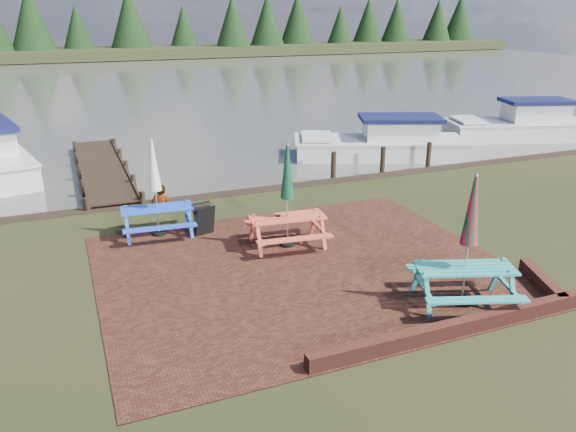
# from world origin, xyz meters

# --- Properties ---
(ground) EXTENTS (120.00, 120.00, 0.00)m
(ground) POSITION_xyz_m (0.00, 0.00, 0.00)
(ground) COLOR black
(ground) RESTS_ON ground
(paving) EXTENTS (9.00, 7.50, 0.02)m
(paving) POSITION_xyz_m (0.00, 1.00, 0.01)
(paving) COLOR #351811
(paving) RESTS_ON ground
(brick_wall) EXTENTS (6.21, 1.79, 0.30)m
(brick_wall) POSITION_xyz_m (2.15, -2.42, 0.15)
(brick_wall) COLOR #4C1E16
(brick_wall) RESTS_ON ground
(water) EXTENTS (120.00, 60.00, 0.02)m
(water) POSITION_xyz_m (0.00, 37.00, 0.00)
(water) COLOR #46443C
(water) RESTS_ON ground
(far_treeline) EXTENTS (120.00, 10.00, 8.10)m
(far_treeline) POSITION_xyz_m (0.00, 66.00, 3.28)
(far_treeline) COLOR black
(far_treeline) RESTS_ON ground
(picnic_table_teal) EXTENTS (2.38, 2.25, 2.68)m
(picnic_table_teal) POSITION_xyz_m (2.31, -1.68, 0.94)
(picnic_table_teal) COLOR teal
(picnic_table_teal) RESTS_ON ground
(picnic_table_red) EXTENTS (2.03, 1.85, 2.58)m
(picnic_table_red) POSITION_xyz_m (0.17, 2.36, 0.91)
(picnic_table_red) COLOR #DB5738
(picnic_table_red) RESTS_ON ground
(picnic_table_blue) EXTENTS (1.95, 1.76, 2.52)m
(picnic_table_blue) POSITION_xyz_m (-2.68, 4.30, 0.88)
(picnic_table_blue) COLOR blue
(picnic_table_blue) RESTS_ON ground
(chalkboard) EXTENTS (0.54, 0.58, 0.82)m
(chalkboard) POSITION_xyz_m (-1.55, 3.92, 0.42)
(chalkboard) COLOR black
(chalkboard) RESTS_ON ground
(jetty) EXTENTS (1.76, 9.08, 1.00)m
(jetty) POSITION_xyz_m (-3.50, 11.28, 0.11)
(jetty) COLOR black
(jetty) RESTS_ON ground
(boat_near) EXTENTS (7.31, 4.79, 1.87)m
(boat_near) POSITION_xyz_m (7.47, 9.92, 0.36)
(boat_near) COLOR silver
(boat_near) RESTS_ON ground
(boat_far) EXTENTS (6.94, 4.16, 2.04)m
(boat_far) POSITION_xyz_m (15.32, 10.52, 0.41)
(boat_far) COLOR silver
(boat_far) RESTS_ON ground
(person) EXTENTS (0.70, 0.57, 1.64)m
(person) POSITION_xyz_m (-2.28, 6.12, 0.82)
(person) COLOR gray
(person) RESTS_ON ground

